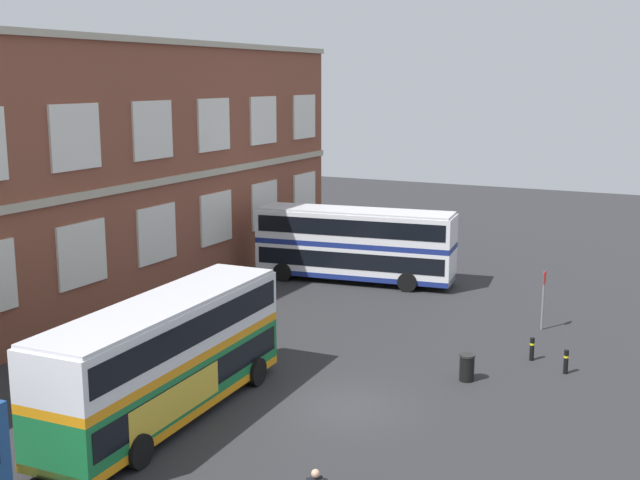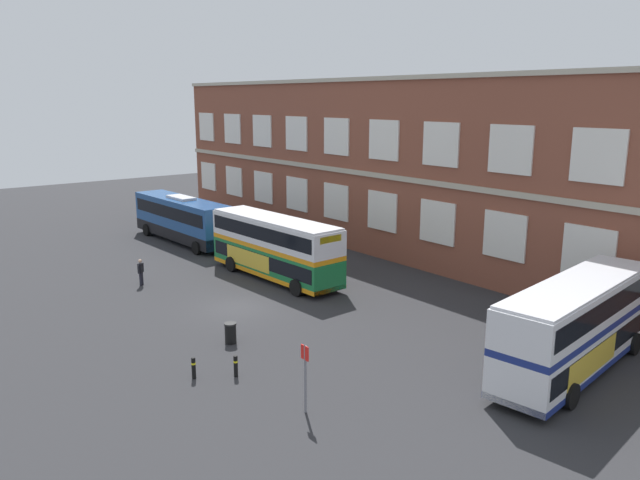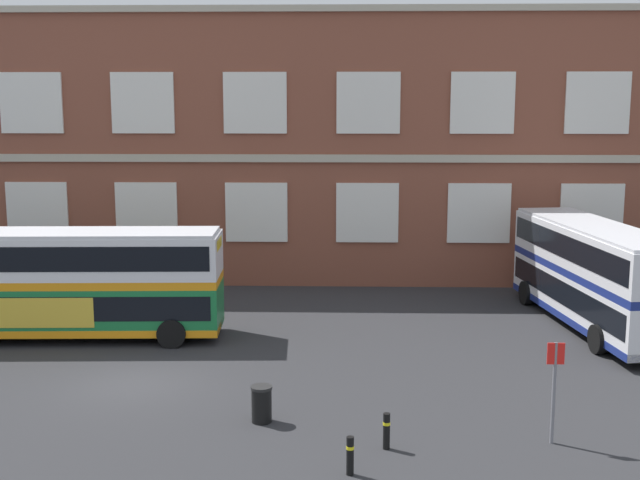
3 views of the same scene
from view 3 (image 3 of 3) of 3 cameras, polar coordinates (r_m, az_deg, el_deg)
ground_plane at (r=28.64m, az=-11.73°, el=-8.41°), size 120.00×120.00×0.00m
brick_terminal_building at (r=43.55m, az=-10.87°, el=6.33°), size 57.87×8.19×13.13m
double_decker_near at (r=31.78m, az=-16.89°, el=-2.83°), size 11.10×3.23×4.07m
double_decker_middle at (r=33.63m, az=18.56°, el=-2.25°), size 4.03×11.25×4.07m
bus_stand_flag at (r=22.13m, az=16.00°, el=-9.54°), size 0.44×0.10×2.70m
station_litter_bin at (r=23.09m, az=-4.09°, el=-11.31°), size 0.60×0.60×1.03m
safety_bollard_west at (r=21.44m, az=4.65°, el=-13.08°), size 0.19×0.19×0.95m
safety_bollard_east at (r=20.03m, az=2.11°, el=-14.74°), size 0.19×0.19×0.95m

